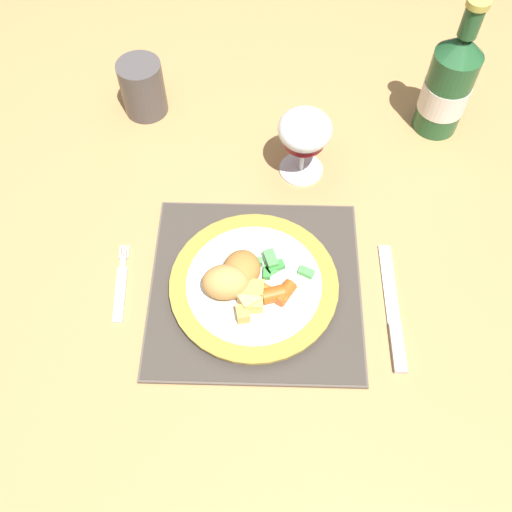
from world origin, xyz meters
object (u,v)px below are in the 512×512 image
(dinner_plate, at_px, (254,286))
(drinking_cup, at_px, (143,87))
(dining_table, at_px, (232,217))
(wine_glass, at_px, (305,132))
(bottle, at_px, (448,84))
(table_knife, at_px, (393,317))
(fork, at_px, (121,288))

(dinner_plate, xyz_separation_m, drinking_cup, (-0.20, 0.36, 0.03))
(dining_table, distance_m, dinner_plate, 0.21)
(dining_table, xyz_separation_m, wine_glass, (0.12, 0.05, 0.16))
(bottle, distance_m, drinking_cup, 0.51)
(table_knife, distance_m, drinking_cup, 0.57)
(dinner_plate, bearing_deg, bottle, 47.86)
(dinner_plate, distance_m, bottle, 0.46)
(wine_glass, relative_size, bottle, 0.51)
(dining_table, distance_m, fork, 0.25)
(dining_table, xyz_separation_m, table_knife, (0.24, -0.22, 0.08))
(wine_glass, relative_size, drinking_cup, 1.25)
(fork, bearing_deg, wine_glass, 41.14)
(drinking_cup, bearing_deg, dinner_plate, -61.10)
(dinner_plate, height_order, fork, dinner_plate)
(fork, xyz_separation_m, wine_glass, (0.26, 0.23, 0.09))
(table_knife, bearing_deg, dinner_plate, 169.20)
(table_knife, bearing_deg, drinking_cup, 134.77)
(dining_table, relative_size, drinking_cup, 15.10)
(bottle, bearing_deg, wine_glass, -155.12)
(wine_glass, bearing_deg, dining_table, -158.17)
(fork, distance_m, bottle, 0.61)
(dinner_plate, xyz_separation_m, wine_glass, (0.07, 0.23, 0.07))
(table_knife, height_order, bottle, bottle)
(bottle, bearing_deg, drinking_cup, 177.16)
(dining_table, relative_size, dinner_plate, 6.18)
(fork, relative_size, wine_glass, 1.04)
(fork, relative_size, bottle, 0.53)
(dining_table, distance_m, drinking_cup, 0.27)
(dining_table, xyz_separation_m, fork, (-0.15, -0.19, 0.08))
(bottle, relative_size, drinking_cup, 2.46)
(fork, xyz_separation_m, drinking_cup, (-0.01, 0.37, 0.05))
(fork, bearing_deg, dining_table, 51.05)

